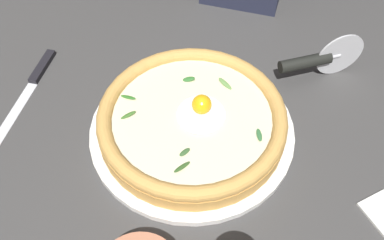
{
  "coord_description": "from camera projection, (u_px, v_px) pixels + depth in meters",
  "views": [
    {
      "loc": [
        -0.43,
        -0.03,
        0.56
      ],
      "look_at": [
        -0.01,
        0.03,
        0.03
      ],
      "focal_mm": 39.32,
      "sensor_mm": 36.0,
      "label": 1
    }
  ],
  "objects": [
    {
      "name": "ground_plane",
      "position": [
        212.0,
        133.0,
        0.72
      ],
      "size": [
        2.4,
        2.4,
        0.03
      ],
      "primitive_type": "cube",
      "color": "#3C3C3B",
      "rests_on": "ground"
    },
    {
      "name": "pizza_plate",
      "position": [
        192.0,
        130.0,
        0.69
      ],
      "size": [
        0.33,
        0.33,
        0.01
      ],
      "primitive_type": "cylinder",
      "color": "white",
      "rests_on": "ground"
    },
    {
      "name": "pizza",
      "position": [
        192.0,
        119.0,
        0.67
      ],
      "size": [
        0.3,
        0.3,
        0.06
      ],
      "color": "gold",
      "rests_on": "pizza_plate"
    },
    {
      "name": "pizza_cutter",
      "position": [
        317.0,
        60.0,
        0.74
      ],
      "size": [
        0.08,
        0.15,
        0.09
      ],
      "color": "silver",
      "rests_on": "ground"
    },
    {
      "name": "table_knife",
      "position": [
        33.0,
        82.0,
        0.76
      ],
      "size": [
        0.23,
        0.03,
        0.01
      ],
      "color": "silver",
      "rests_on": "ground"
    }
  ]
}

